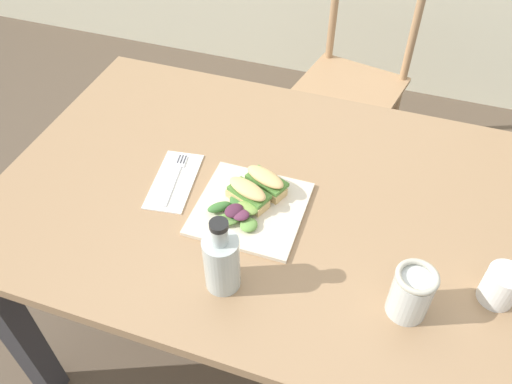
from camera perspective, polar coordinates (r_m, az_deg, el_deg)
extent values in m
plane|color=brown|center=(1.86, -4.24, -16.53)|extent=(9.23, 9.23, 0.00)
cube|color=#997551|center=(1.27, 1.22, -0.59)|extent=(1.34, 0.90, 0.03)
cube|color=#2D2D33|center=(1.62, -24.94, -13.98)|extent=(0.07, 0.07, 0.71)
cube|color=#2D2D33|center=(1.97, -12.24, 3.59)|extent=(0.07, 0.07, 0.71)
cube|color=#2D2D33|center=(1.81, 23.39, -4.83)|extent=(0.07, 0.07, 0.71)
cylinder|color=tan|center=(2.23, 3.75, 5.62)|extent=(0.03, 0.03, 0.43)
cylinder|color=tan|center=(2.14, 11.84, 2.57)|extent=(0.03, 0.03, 0.43)
cylinder|color=tan|center=(2.48, 7.45, 9.97)|extent=(0.03, 0.03, 0.43)
cylinder|color=tan|center=(2.40, 14.86, 7.34)|extent=(0.03, 0.03, 0.43)
cube|color=tan|center=(2.17, 10.22, 11.15)|extent=(0.47, 0.47, 0.02)
cylinder|color=tan|center=(2.26, 8.67, 19.30)|extent=(0.03, 0.03, 0.42)
cylinder|color=tan|center=(2.17, 17.21, 16.69)|extent=(0.03, 0.03, 0.42)
cube|color=beige|center=(1.22, -0.60, -1.76)|extent=(0.25, 0.25, 0.01)
cube|color=#DBB270|center=(1.22, -0.93, -0.73)|extent=(0.11, 0.08, 0.02)
cube|color=#518438|center=(1.21, -0.75, -0.06)|extent=(0.11, 0.09, 0.01)
ellipsoid|color=#DBB270|center=(1.20, -0.95, 0.36)|extent=(0.12, 0.08, 0.02)
cube|color=#DBB270|center=(1.25, 1.04, 0.61)|extent=(0.11, 0.08, 0.02)
cube|color=#518438|center=(1.24, 1.23, 1.28)|extent=(0.11, 0.09, 0.01)
ellipsoid|color=#DBB270|center=(1.23, 1.06, 1.70)|extent=(0.12, 0.08, 0.02)
ellipsoid|color=#6B9E47|center=(1.17, -0.81, -3.69)|extent=(0.05, 0.05, 0.02)
ellipsoid|color=#84A84C|center=(1.19, -0.97, -1.79)|extent=(0.06, 0.05, 0.02)
ellipsoid|color=#3D7033|center=(1.22, -0.21, -0.94)|extent=(0.06, 0.05, 0.01)
ellipsoid|color=#6B9E47|center=(1.18, -3.26, -3.08)|extent=(0.07, 0.06, 0.01)
ellipsoid|color=#4C2338|center=(1.17, -2.47, -2.08)|extent=(0.06, 0.06, 0.02)
ellipsoid|color=#3D7033|center=(1.18, -2.06, -2.17)|extent=(0.04, 0.06, 0.02)
ellipsoid|color=#602D47|center=(1.17, -1.71, -2.58)|extent=(0.05, 0.05, 0.02)
ellipsoid|color=#3D7033|center=(1.18, -1.67, -2.56)|extent=(0.06, 0.06, 0.01)
ellipsoid|color=#3D7033|center=(1.21, -1.93, -1.25)|extent=(0.07, 0.07, 0.01)
ellipsoid|color=#4C2338|center=(1.22, -1.52, -1.18)|extent=(0.07, 0.04, 0.01)
ellipsoid|color=#3D7033|center=(1.20, -4.11, -1.69)|extent=(0.06, 0.06, 0.02)
cube|color=silver|center=(1.31, -9.11, 1.24)|extent=(0.13, 0.22, 0.00)
cube|color=silver|center=(1.29, -9.39, 0.66)|extent=(0.04, 0.14, 0.00)
cube|color=silver|center=(1.35, -8.35, 3.40)|extent=(0.03, 0.05, 0.00)
cube|color=#38383D|center=(1.35, -7.96, 3.62)|extent=(0.01, 0.03, 0.00)
cube|color=#38383D|center=(1.36, -8.28, 3.65)|extent=(0.01, 0.03, 0.00)
cube|color=#38383D|center=(1.36, -8.61, 3.69)|extent=(0.01, 0.03, 0.00)
cylinder|color=#472819|center=(1.06, -3.78, -8.57)|extent=(0.07, 0.07, 0.10)
cylinder|color=#B2BCB7|center=(1.04, -3.84, -7.92)|extent=(0.07, 0.07, 0.14)
cylinder|color=#B2BCB7|center=(0.97, -4.09, -4.79)|extent=(0.03, 0.03, 0.04)
cylinder|color=black|center=(0.95, -4.18, -3.72)|extent=(0.04, 0.04, 0.01)
cylinder|color=#C67528|center=(1.07, 16.74, -11.22)|extent=(0.07, 0.07, 0.09)
cylinder|color=silver|center=(1.06, 16.86, -10.89)|extent=(0.08, 0.08, 0.11)
torus|color=#B7B29E|center=(1.01, 17.58, -9.00)|extent=(0.08, 0.08, 0.01)
cylinder|color=white|center=(1.15, 25.65, -9.43)|extent=(0.07, 0.07, 0.08)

